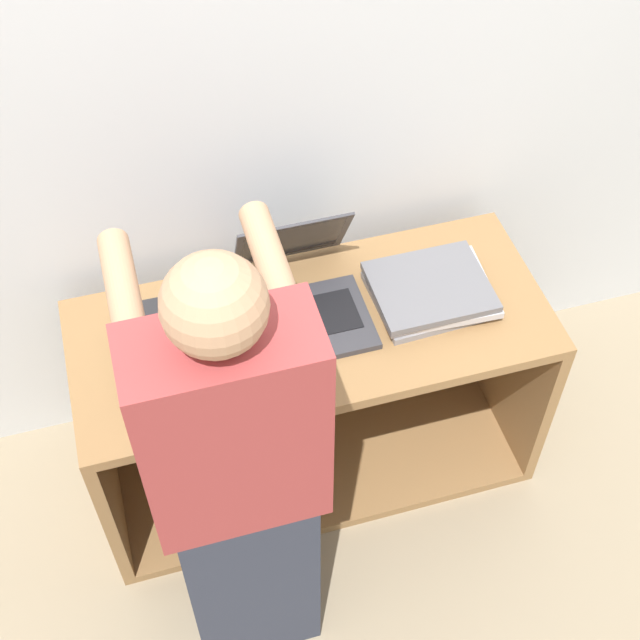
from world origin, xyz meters
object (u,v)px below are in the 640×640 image
Objects in this scene: laptop_stack_right at (431,291)px; laptop_open at (305,295)px; person at (239,490)px; laptop_stack_left at (184,341)px.

laptop_open is at bearing 169.64° from laptop_stack_right.
person reaches higher than laptop_open.
laptop_stack_left is 1.00× the size of laptop_stack_right.
laptop_open is 1.19× the size of laptop_stack_right.
laptop_open is at bearing 10.13° from laptop_stack_left.
laptop_stack_right is at bearing 36.57° from person.
laptop_open reaches higher than laptop_stack_left.
person reaches higher than laptop_stack_left.
laptop_stack_left reaches higher than laptop_stack_right.
laptop_stack_left is at bearing 179.89° from laptop_stack_right.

